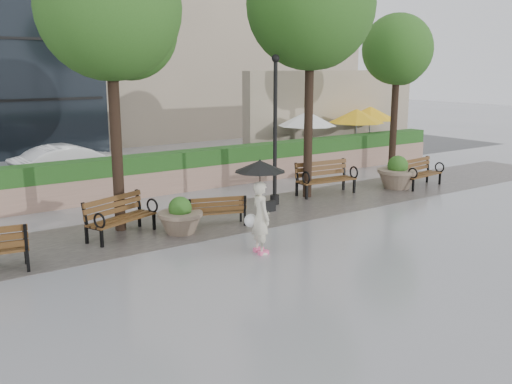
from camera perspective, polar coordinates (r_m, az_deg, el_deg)
ground at (r=14.38m, az=6.49°, el=-4.56°), size 100.00×100.00×0.00m
cobble_strip at (r=16.65m, az=-0.34°, el=-2.09°), size 28.00×3.20×0.01m
hedge_wall at (r=19.86m, az=-6.91°, el=2.15°), size 24.00×0.80×1.35m
cafe_wall at (r=27.63m, az=7.73°, el=7.81°), size 10.00×0.60×4.00m
cafe_hedge at (r=25.88m, az=10.11°, el=3.96°), size 8.00×0.50×0.90m
asphalt_street at (r=23.53m, az=-11.48°, el=1.96°), size 40.00×7.00×0.00m
bench_1 at (r=14.68m, az=-13.32°, el=-3.24°), size 2.01×1.39×1.01m
bench_2 at (r=15.28m, az=-4.02°, el=-2.51°), size 1.66×1.09×0.84m
bench_3 at (r=19.09m, az=6.98°, el=0.70°), size 2.12×1.00×1.10m
bench_4 at (r=21.00m, az=16.11°, el=1.28°), size 1.91×0.96×0.98m
planter_left at (r=14.68m, az=-7.57°, el=-2.70°), size 1.15×1.15×0.96m
planter_right at (r=20.53m, az=13.94°, el=1.60°), size 1.38×1.38×1.16m
lamppost at (r=17.32m, az=1.92°, el=5.24°), size 0.28×0.28×4.53m
tree_0 at (r=14.93m, az=-13.99°, el=16.83°), size 3.58×3.50×7.32m
tree_1 at (r=18.54m, az=5.70°, el=17.61°), size 3.97×3.97×8.01m
tree_2 at (r=24.02m, az=14.06°, el=13.33°), size 2.98×2.80×6.25m
patio_umb_white at (r=24.60m, az=5.14°, el=7.28°), size 2.50×2.50×2.30m
patio_umb_yellow_a at (r=26.22m, az=10.03°, el=7.46°), size 2.50×2.50×2.30m
patio_umb_yellow_b at (r=27.96m, az=11.36°, el=7.71°), size 2.50×2.50×2.30m
car_right at (r=21.76m, az=-17.78°, el=2.68°), size 4.43×1.82×1.43m
pedestrian at (r=12.84m, az=0.43°, el=-0.55°), size 1.16×1.16×2.13m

